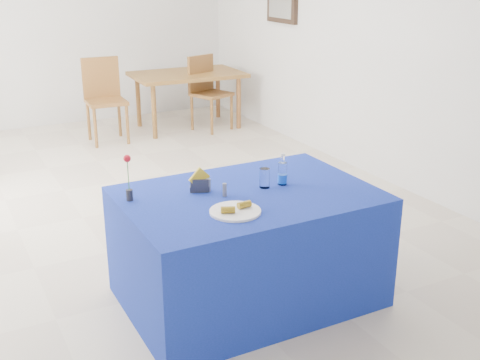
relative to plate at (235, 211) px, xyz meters
name	(u,v)px	position (x,y,z in m)	size (l,w,h in m)	color
floor	(142,207)	(0.12, 2.13, -0.77)	(7.00, 7.00, 0.00)	beige
room_shell	(131,13)	(0.12, 2.13, 0.98)	(7.00, 7.00, 7.00)	silver
picture_frame	(282,1)	(2.59, 3.73, 0.93)	(0.06, 0.64, 0.52)	black
picture_art	(281,1)	(2.56, 3.73, 0.93)	(0.02, 0.52, 0.40)	#998C66
plate	(235,211)	(0.00, 0.00, 0.00)	(0.31, 0.31, 0.01)	white
drinking_glass	(265,178)	(0.36, 0.29, 0.06)	(0.07, 0.07, 0.13)	white
salt_shaker	(208,185)	(0.01, 0.39, 0.04)	(0.03, 0.03, 0.09)	gray
pepper_shaker	(225,190)	(0.06, 0.27, 0.04)	(0.03, 0.03, 0.09)	slate
blue_table	(248,247)	(0.22, 0.25, -0.39)	(1.60, 1.10, 0.76)	navy
water_bottle	(282,174)	(0.50, 0.28, 0.06)	(0.06, 0.06, 0.21)	white
napkin_holder	(199,184)	(-0.04, 0.42, 0.04)	(0.15, 0.10, 0.16)	#333338
rose_vase	(128,179)	(-0.49, 0.48, 0.13)	(0.05, 0.05, 0.29)	#28282D
oak_table	(187,78)	(1.65, 4.61, -0.09)	(1.48, 0.98, 0.76)	olive
chair_bg_left	(104,94)	(0.47, 4.50, -0.17)	(0.49, 0.49, 1.04)	brown
chair_bg_right	(207,87)	(1.85, 4.42, -0.20)	(0.57, 0.57, 0.99)	brown
banana_pieces	(236,207)	(0.00, -0.01, 0.03)	(0.21, 0.08, 0.04)	gold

